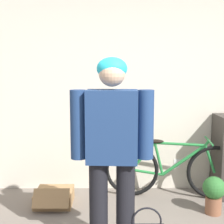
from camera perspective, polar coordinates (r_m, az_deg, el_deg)
wall_back at (r=4.16m, az=4.58°, el=3.35°), size 8.00×0.07×2.60m
person at (r=2.70m, az=-0.00°, el=-5.46°), size 0.72×0.27×1.73m
bicycle at (r=4.08m, az=10.98°, el=-10.27°), size 1.72×0.46×0.76m
cardboard_box at (r=3.98m, az=-10.50°, el=-15.05°), size 0.44×0.50×0.25m
potted_plant at (r=3.80m, az=18.13°, el=-13.85°), size 0.25×0.25×0.43m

